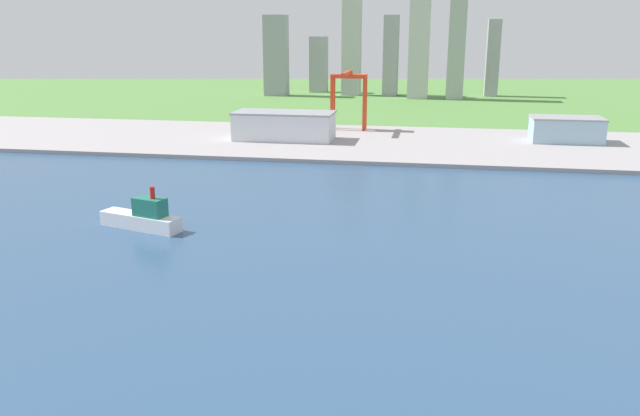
% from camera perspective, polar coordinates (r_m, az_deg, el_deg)
% --- Properties ---
extents(ground_plane, '(2400.00, 2400.00, 0.00)m').
position_cam_1_polar(ground_plane, '(255.39, 3.43, -1.79)').
color(ground_plane, '#52843E').
extents(water_bay, '(840.00, 360.00, 0.15)m').
position_cam_1_polar(water_bay, '(199.36, 1.36, -6.84)').
color(water_bay, '#2D4C70').
rests_on(water_bay, ground).
extents(industrial_pier, '(840.00, 140.00, 2.50)m').
position_cam_1_polar(industrial_pier, '(439.53, 6.39, 5.67)').
color(industrial_pier, '#9C9697').
rests_on(industrial_pier, ground).
extents(ferry_boat, '(35.62, 17.45, 17.51)m').
position_cam_1_polar(ferry_boat, '(261.63, -15.27, -0.79)').
color(ferry_boat, white).
rests_on(ferry_boat, water_bay).
extents(port_crane_red, '(26.35, 42.06, 43.31)m').
position_cam_1_polar(port_crane_red, '(485.25, 2.53, 10.54)').
color(port_crane_red, red).
rests_on(port_crane_red, industrial_pier).
extents(warehouse_main, '(67.52, 31.00, 18.85)m').
position_cam_1_polar(warehouse_main, '(444.24, -3.16, 7.24)').
color(warehouse_main, silver).
rests_on(warehouse_main, industrial_pier).
extents(warehouse_annex, '(46.13, 27.07, 16.55)m').
position_cam_1_polar(warehouse_annex, '(464.10, 20.82, 6.47)').
color(warehouse_annex, '#99BCD1').
rests_on(warehouse_annex, industrial_pier).
extents(distant_skyline, '(264.61, 73.26, 149.64)m').
position_cam_1_polar(distant_skyline, '(757.55, 5.33, 13.96)').
color(distant_skyline, '#91939D').
rests_on(distant_skyline, ground).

